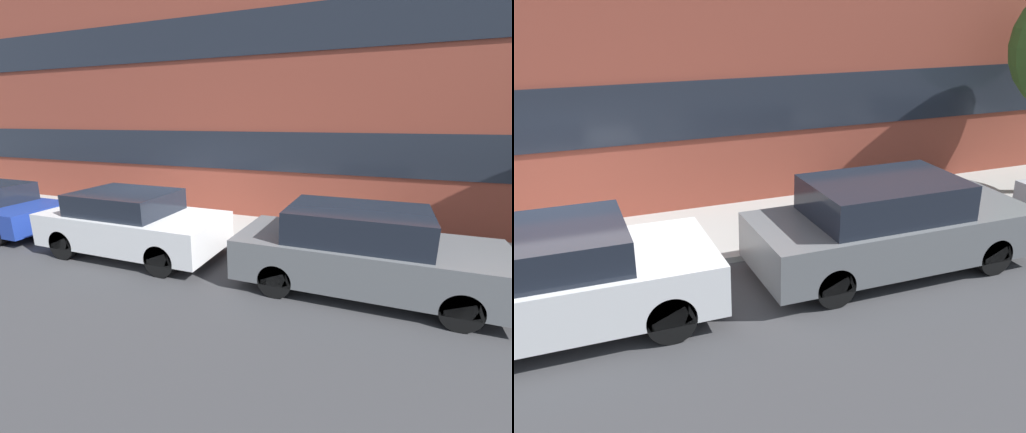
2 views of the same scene
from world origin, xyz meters
TOP-DOWN VIEW (x-y plane):
  - ground_plane at (0.00, 0.00)m, footprint 56.00×56.00m
  - sidewalk_strip at (0.00, 1.23)m, footprint 28.00×2.45m
  - rowhouse_facade at (0.00, 2.90)m, footprint 28.00×1.02m
  - parked_car_white at (-0.19, -1.05)m, footprint 4.05×1.82m
  - parked_car_grey at (4.77, -1.05)m, footprint 4.49×1.75m
  - fire_hydrant at (-5.42, 0.44)m, footprint 0.50×0.28m

SIDE VIEW (x-z plane):
  - ground_plane at x=0.00m, z-range 0.00..0.00m
  - sidewalk_strip at x=0.00m, z-range 0.00..0.10m
  - fire_hydrant at x=-5.42m, z-range 0.11..0.83m
  - parked_car_white at x=-0.19m, z-range 0.01..1.43m
  - parked_car_grey at x=4.77m, z-range -0.01..1.48m
  - rowhouse_facade at x=0.00m, z-range 0.01..9.41m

